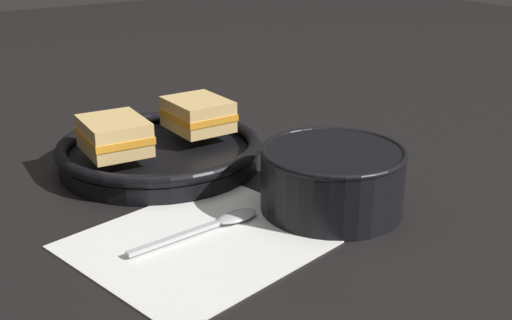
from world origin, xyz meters
TOP-DOWN VIEW (x-y plane):
  - ground_plane at (0.00, 0.00)m, footprint 4.00×4.00m
  - napkin at (-0.10, -0.07)m, footprint 0.31×0.28m
  - soup_bowl at (0.07, -0.09)m, footprint 0.18×0.18m
  - spoon at (-0.07, -0.05)m, footprint 0.18×0.03m
  - skillet at (-0.03, 0.17)m, footprint 0.30×0.30m
  - sandwich_near_left at (-0.10, 0.16)m, footprint 0.09×0.11m
  - sandwich_near_right at (0.04, 0.18)m, footprint 0.08×0.10m

SIDE VIEW (x-z plane):
  - ground_plane at x=0.00m, z-range 0.00..0.00m
  - napkin at x=-0.10m, z-range 0.00..0.00m
  - spoon at x=-0.07m, z-range 0.00..0.01m
  - skillet at x=-0.03m, z-range 0.00..0.04m
  - soup_bowl at x=0.07m, z-range 0.01..0.09m
  - sandwich_near_left at x=-0.10m, z-range 0.04..0.09m
  - sandwich_near_right at x=0.04m, z-range 0.04..0.09m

